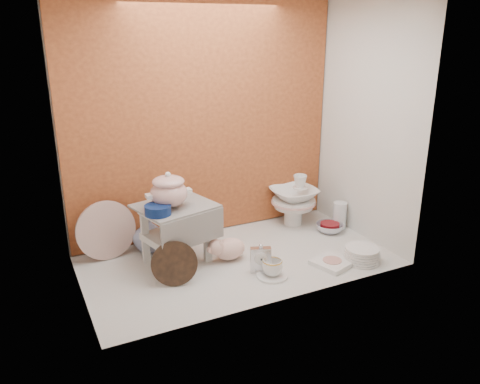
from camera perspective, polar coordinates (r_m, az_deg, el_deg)
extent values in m
plane|color=silver|center=(2.90, -0.18, -8.05)|extent=(1.80, 1.80, 0.00)
cube|color=#BB5F2E|center=(3.09, -4.30, 8.34)|extent=(1.80, 0.06, 1.50)
cube|color=silver|center=(2.40, -19.93, 4.18)|extent=(0.06, 1.00, 1.50)
cube|color=silver|center=(3.14, 14.89, 7.91)|extent=(0.06, 1.00, 1.50)
cylinder|color=#0B1F54|center=(2.63, -9.72, -2.10)|extent=(0.17, 0.17, 0.05)
imported|color=white|center=(3.03, -10.73, -4.85)|extent=(0.24, 0.24, 0.22)
cube|color=silver|center=(2.73, 2.46, -7.87)|extent=(0.12, 0.08, 0.17)
ellipsoid|color=beige|center=(2.87, -1.24, -6.72)|extent=(0.28, 0.23, 0.14)
cylinder|color=white|center=(2.72, 3.83, -9.87)|extent=(0.19, 0.19, 0.01)
imported|color=white|center=(2.70, 3.85, -8.91)|extent=(0.12, 0.12, 0.09)
cube|color=white|center=(2.89, 10.87, -8.23)|extent=(0.25, 0.25, 0.03)
cylinder|color=white|center=(2.95, 14.25, -7.18)|extent=(0.28, 0.28, 0.09)
imported|color=silver|center=(3.32, 10.59, -4.20)|extent=(0.21, 0.21, 0.06)
cylinder|color=silver|center=(3.38, 11.73, -2.72)|extent=(0.10, 0.10, 0.18)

